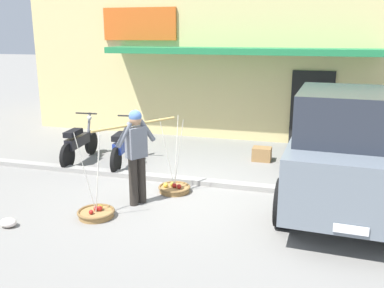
{
  "coord_description": "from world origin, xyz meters",
  "views": [
    {
      "loc": [
        2.37,
        -7.05,
        2.95
      ],
      "look_at": [
        0.14,
        0.6,
        0.85
      ],
      "focal_mm": 39.45,
      "sensor_mm": 36.0,
      "label": 1
    }
  ],
  "objects": [
    {
      "name": "ground_plane",
      "position": [
        0.0,
        0.0,
        0.0
      ],
      "size": [
        90.0,
        90.0,
        0.0
      ],
      "primitive_type": "plane",
      "color": "gray"
    },
    {
      "name": "motorcycle_nearest_shop",
      "position": [
        -2.86,
        1.4,
        0.45
      ],
      "size": [
        0.54,
        1.82,
        1.09
      ],
      "color": "black",
      "rests_on": "ground"
    },
    {
      "name": "wooden_crate",
      "position": [
        1.27,
        2.68,
        0.16
      ],
      "size": [
        0.44,
        0.36,
        0.32
      ],
      "primitive_type": "cube",
      "color": "olive",
      "rests_on": "ground"
    },
    {
      "name": "sidewalk_curb",
      "position": [
        0.0,
        0.7,
        0.05
      ],
      "size": [
        20.0,
        0.24,
        0.1
      ],
      "primitive_type": "cube",
      "color": "gray",
      "rests_on": "ground"
    },
    {
      "name": "fruit_basket_left_side",
      "position": [
        -0.96,
        -1.3,
        0.08
      ],
      "size": [
        0.62,
        0.62,
        1.45
      ],
      "color": "#9E7542",
      "rests_on": "ground"
    },
    {
      "name": "storefront_building",
      "position": [
        0.38,
        7.02,
        2.1
      ],
      "size": [
        13.0,
        6.0,
        4.2
      ],
      "color": "#DBC684",
      "rests_on": "ground"
    },
    {
      "name": "fruit_basket_right_side",
      "position": [
        -0.08,
        0.14,
        0.08
      ],
      "size": [
        0.62,
        0.62,
        1.45
      ],
      "color": "#9E7542",
      "rests_on": "ground"
    },
    {
      "name": "fruit_vendor",
      "position": [
        -0.52,
        -0.58,
        0.98
      ],
      "size": [
        0.92,
        1.47,
        1.7
      ],
      "color": "#2D2823",
      "rests_on": "ground"
    },
    {
      "name": "plastic_litter_bag",
      "position": [
        -2.11,
        -2.02,
        0.07
      ],
      "size": [
        0.28,
        0.22,
        0.14
      ],
      "primitive_type": "ellipsoid",
      "color": "silver",
      "rests_on": "ground"
    },
    {
      "name": "motorcycle_second_in_row",
      "position": [
        -1.71,
        1.4,
        0.45
      ],
      "size": [
        0.54,
        1.81,
        1.09
      ],
      "color": "black",
      "rests_on": "ground"
    },
    {
      "name": "parked_truck",
      "position": [
        3.06,
        0.51,
        1.03
      ],
      "size": [
        2.34,
        4.79,
        2.1
      ],
      "color": "slate",
      "rests_on": "ground"
    }
  ]
}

